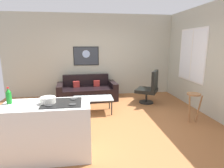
% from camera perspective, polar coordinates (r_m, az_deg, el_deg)
% --- Properties ---
extents(ground, '(6.40, 6.40, 0.04)m').
position_cam_1_polar(ground, '(4.56, -1.71, -11.39)').
color(ground, '#995D33').
extents(back_wall, '(6.40, 0.05, 2.80)m').
position_cam_1_polar(back_wall, '(6.61, -4.14, 8.67)').
color(back_wall, '#B1B09C').
rests_on(back_wall, ground).
extents(right_wall, '(0.05, 6.40, 2.80)m').
position_cam_1_polar(right_wall, '(5.43, 26.72, 6.64)').
color(right_wall, '#B0B19F').
rests_on(right_wall, ground).
extents(couch, '(1.97, 1.05, 0.78)m').
position_cam_1_polar(couch, '(6.20, -7.60, -2.28)').
color(couch, black).
rests_on(couch, ground).
extents(coffee_table, '(1.03, 0.56, 0.41)m').
position_cam_1_polar(coffee_table, '(4.96, -5.81, -4.61)').
color(coffee_table, silver).
rests_on(coffee_table, ground).
extents(armchair, '(0.84, 0.85, 1.02)m').
position_cam_1_polar(armchair, '(5.81, 11.43, -1.18)').
color(armchair, black).
rests_on(armchair, ground).
extents(bar_stool, '(0.36, 0.35, 0.69)m').
position_cam_1_polar(bar_stool, '(4.72, 23.59, -4.59)').
color(bar_stool, '#98663E').
rests_on(bar_stool, ground).
extents(kitchen_counter, '(1.35, 0.68, 0.91)m').
position_cam_1_polar(kitchen_counter, '(3.26, -18.90, -13.15)').
color(kitchen_counter, silver).
rests_on(kitchen_counter, ground).
extents(soda_bottle, '(0.08, 0.08, 0.27)m').
position_cam_1_polar(soda_bottle, '(3.31, -29.01, -3.29)').
color(soda_bottle, '#1B8926').
rests_on(soda_bottle, kitchen_counter).
extents(mixing_bowl, '(0.24, 0.24, 0.11)m').
position_cam_1_polar(mixing_bowl, '(3.09, -18.99, -4.76)').
color(mixing_bowl, silver).
rests_on(mixing_bowl, kitchen_counter).
extents(wall_painting, '(0.86, 0.03, 0.64)m').
position_cam_1_polar(wall_painting, '(6.55, -7.90, 8.49)').
color(wall_painting, black).
extents(window, '(0.03, 1.34, 1.51)m').
position_cam_1_polar(window, '(5.91, 23.19, 8.09)').
color(window, silver).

